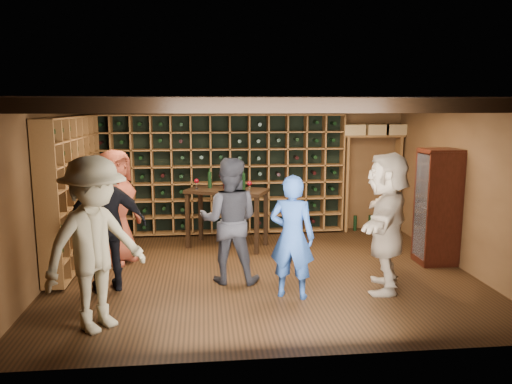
{
  "coord_description": "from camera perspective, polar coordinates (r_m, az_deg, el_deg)",
  "views": [
    {
      "loc": [
        -0.83,
        -6.95,
        2.42
      ],
      "look_at": [
        -0.08,
        0.2,
        1.17
      ],
      "focal_mm": 35.0,
      "sensor_mm": 36.0,
      "label": 1
    }
  ],
  "objects": [
    {
      "name": "man_grey_suit",
      "position": [
        6.85,
        -3.06,
        -3.28
      ],
      "size": [
        0.95,
        0.8,
        1.73
      ],
      "primitive_type": "imported",
      "rotation": [
        0.0,
        0.0,
        2.96
      ],
      "color": "black",
      "rests_on": "ground"
    },
    {
      "name": "room_shell",
      "position": [
        7.05,
        0.78,
        9.84
      ],
      "size": [
        6.0,
        6.0,
        6.0
      ],
      "color": "brown",
      "rests_on": "ground"
    },
    {
      "name": "ground",
      "position": [
        7.41,
        0.78,
        -9.23
      ],
      "size": [
        6.0,
        6.0,
        0.0
      ],
      "primitive_type": "plane",
      "color": "black",
      "rests_on": "ground"
    },
    {
      "name": "wine_rack_left",
      "position": [
        8.13,
        -20.16,
        0.25
      ],
      "size": [
        0.3,
        2.65,
        2.2
      ],
      "color": "brown",
      "rests_on": "ground"
    },
    {
      "name": "tasting_table",
      "position": [
        8.55,
        -3.35,
        -0.56
      ],
      "size": [
        1.5,
        1.14,
        1.29
      ],
      "rotation": [
        0.0,
        0.0,
        -0.4
      ],
      "color": "black",
      "rests_on": "ground"
    },
    {
      "name": "guest_woman_black",
      "position": [
        6.79,
        -16.71,
        -3.74
      ],
      "size": [
        1.1,
        0.69,
        1.75
      ],
      "primitive_type": "imported",
      "rotation": [
        0.0,
        0.0,
        3.42
      ],
      "color": "black",
      "rests_on": "ground"
    },
    {
      "name": "crate_shelf",
      "position": [
        9.86,
        13.25,
        4.62
      ],
      "size": [
        1.2,
        0.32,
        2.07
      ],
      "color": "brown",
      "rests_on": "ground"
    },
    {
      "name": "wine_rack_back",
      "position": [
        9.37,
        -4.08,
        2.03
      ],
      "size": [
        4.65,
        0.3,
        2.2
      ],
      "color": "brown",
      "rests_on": "ground"
    },
    {
      "name": "guest_beige",
      "position": [
        6.75,
        14.68,
        -3.33
      ],
      "size": [
        1.14,
        1.78,
        1.84
      ],
      "primitive_type": "imported",
      "rotation": [
        0.0,
        0.0,
        4.33
      ],
      "color": "tan",
      "rests_on": "ground"
    },
    {
      "name": "man_blue_shirt",
      "position": [
        6.32,
        4.13,
        -5.13
      ],
      "size": [
        0.68,
        0.57,
        1.58
      ],
      "primitive_type": "imported",
      "rotation": [
        0.0,
        0.0,
        2.76
      ],
      "color": "navy",
      "rests_on": "ground"
    },
    {
      "name": "guest_khaki",
      "position": [
        5.63,
        -17.9,
        -5.74
      ],
      "size": [
        1.36,
        1.38,
        1.91
      ],
      "primitive_type": "imported",
      "rotation": [
        0.0,
        0.0,
        0.81
      ],
      "color": "gray",
      "rests_on": "ground"
    },
    {
      "name": "guest_red_floral",
      "position": [
        7.96,
        -15.71,
        -1.65
      ],
      "size": [
        0.92,
        1.03,
        1.77
      ],
      "primitive_type": "imported",
      "rotation": [
        0.0,
        0.0,
        1.04
      ],
      "color": "maroon",
      "rests_on": "ground"
    },
    {
      "name": "display_cabinet",
      "position": [
        8.13,
        19.99,
        -1.85
      ],
      "size": [
        0.55,
        0.5,
        1.75
      ],
      "color": "#35110A",
      "rests_on": "ground"
    }
  ]
}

